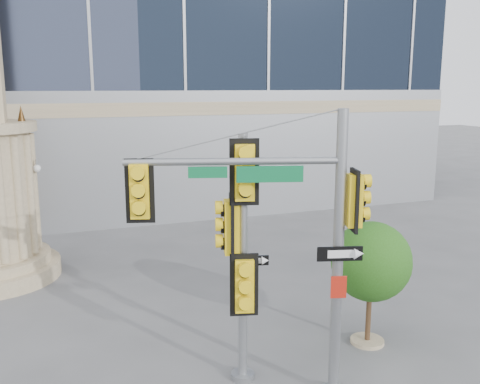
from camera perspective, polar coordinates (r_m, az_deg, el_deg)
name	(u,v)px	position (r m, az deg, el deg)	size (l,w,h in m)	color
ground	(267,383)	(12.07, 2.92, -19.69)	(120.00, 120.00, 0.00)	#545456
main_signal_pole	(285,225)	(10.24, 4.85, -3.56)	(4.38, 1.63, 5.79)	slate
secondary_signal_pole	(241,242)	(10.86, 0.08, -5.31)	(0.92, 0.82, 5.29)	slate
street_tree	(372,264)	(13.27, 13.89, -7.50)	(1.96, 1.91, 3.05)	tan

